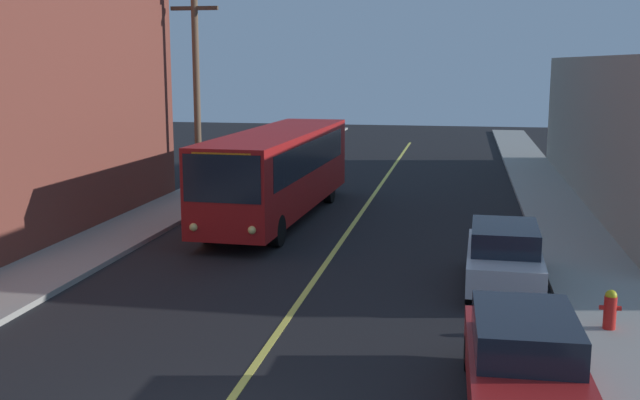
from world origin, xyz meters
name	(u,v)px	position (x,y,z in m)	size (l,w,h in m)	color
sidewalk_left	(68,260)	(-7.25, 10.00, 0.07)	(2.50, 90.00, 0.15)	gray
sidewalk_right	(601,287)	(7.25, 10.00, 0.07)	(2.50, 90.00, 0.15)	gray
lane_stripe_center	(346,235)	(0.00, 15.00, 0.01)	(0.16, 60.00, 0.01)	#D8CC4C
city_bus	(279,169)	(-2.82, 17.25, 1.82)	(2.99, 12.23, 3.20)	maroon
parked_car_red	(524,360)	(4.82, 2.78, 0.84)	(1.90, 4.44, 1.62)	maroon
parked_car_silver	(504,256)	(4.83, 9.78, 0.84)	(1.90, 4.44, 1.62)	#B7B7BC
utility_pole_mid	(196,73)	(-7.25, 21.15, 5.21)	(2.40, 0.28, 9.15)	brown
fire_hydrant	(610,309)	(6.85, 6.65, 0.58)	(0.44, 0.26, 0.84)	red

